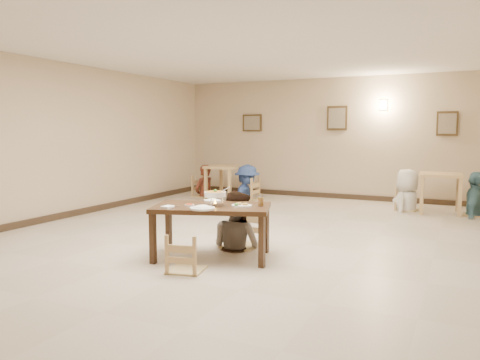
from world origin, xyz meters
The scene contains 31 objects.
floor centered at (0.00, 0.00, 0.00)m, with size 10.00×10.00×0.00m, color beige.
ceiling centered at (0.00, 0.00, 3.00)m, with size 10.00×10.00×0.00m, color silver.
wall_back centered at (0.00, 5.00, 1.50)m, with size 10.00×10.00×0.00m, color tan.
wall_left centered at (-4.00, 0.00, 1.50)m, with size 10.00×10.00×0.00m, color tan.
baseboard_back centered at (0.00, 4.97, 0.06)m, with size 8.00×0.06×0.12m, color #322418.
baseboard_left centered at (-3.97, 0.00, 0.06)m, with size 0.06×10.00×0.12m, color #322418.
picture_a centered at (-2.20, 4.96, 1.90)m, with size 0.55×0.04×0.45m.
picture_b centered at (0.10, 4.96, 2.00)m, with size 0.50×0.04×0.60m.
picture_c centered at (2.60, 4.96, 1.85)m, with size 0.45×0.04×0.55m.
wall_sconce centered at (1.20, 4.96, 2.30)m, with size 0.16×0.05×0.22m, color #FFD88C.
main_table centered at (0.00, -1.23, 0.63)m, with size 1.70×1.28×0.71m.
chair_far centered at (0.09, -0.51, 0.52)m, with size 0.49×0.49×1.05m.
chair_near centered at (0.01, -1.88, 0.44)m, with size 0.42×0.42×0.89m.
main_diner centered at (0.06, -0.61, 0.83)m, with size 0.81×0.63×1.67m, color gray.
curry_warmer centered at (0.06, -1.24, 0.86)m, with size 0.32×0.29×0.26m.
rice_plate_far centered at (-0.16, -0.92, 0.72)m, with size 0.26×0.26×0.06m.
rice_plate_near centered at (0.04, -1.55, 0.72)m, with size 0.32×0.32×0.07m.
fried_plate centered at (0.40, -1.15, 0.73)m, with size 0.28×0.28×0.06m.
chili_dish centered at (-0.24, -1.40, 0.72)m, with size 0.12×0.12×0.03m.
napkin_cutlery centered at (-0.40, -1.66, 0.72)m, with size 0.15×0.23×0.03m.
drink_glass centered at (0.60, -0.99, 0.78)m, with size 0.07×0.07×0.15m.
bg_table_left centered at (-2.40, 3.77, 0.68)m, with size 0.89×0.89×0.82m.
bg_table_right centered at (2.57, 3.81, 0.68)m, with size 0.87×0.87×0.82m.
bg_chair_ll centered at (-3.02, 3.78, 0.51)m, with size 0.48×0.48×1.03m.
bg_chair_lr centered at (-1.78, 3.74, 0.53)m, with size 0.50×0.50×1.06m.
bg_chair_rl centered at (1.92, 3.84, 0.44)m, with size 0.41×0.41×0.87m.
bg_chair_rr centered at (3.21, 3.78, 0.46)m, with size 0.43×0.43×0.91m.
bg_diner_a centered at (-3.02, 3.78, 0.83)m, with size 0.60×0.40×1.66m, color maroon.
bg_diner_b centered at (-1.78, 3.74, 0.87)m, with size 1.12×0.64×1.74m, color #304B89.
bg_diner_c centered at (1.92, 3.84, 0.88)m, with size 0.86×0.56×1.77m, color silver.
bg_diner_d centered at (3.21, 3.78, 0.88)m, with size 1.04×0.43×1.77m, color teal.
Camera 1 is at (2.98, -6.56, 1.69)m, focal length 35.00 mm.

